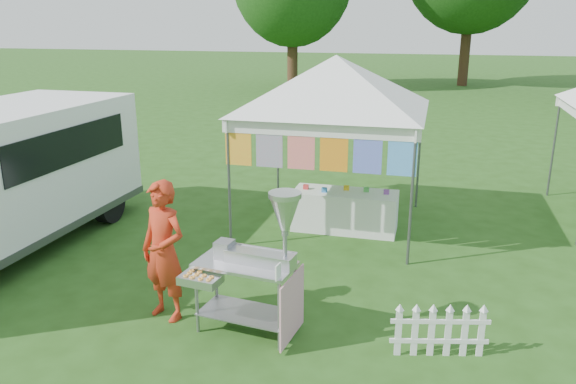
# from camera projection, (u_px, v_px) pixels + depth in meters

# --- Properties ---
(ground) EXTENTS (120.00, 120.00, 0.00)m
(ground) POSITION_uv_depth(u_px,v_px,m) (281.00, 319.00, 6.94)
(ground) COLOR #254A15
(ground) RESTS_ON ground
(canopy_main) EXTENTS (4.24, 4.24, 3.45)m
(canopy_main) POSITION_uv_depth(u_px,v_px,m) (336.00, 56.00, 9.30)
(canopy_main) COLOR #59595E
(canopy_main) RESTS_ON ground
(donut_cart) EXTENTS (1.35, 0.84, 1.76)m
(donut_cart) POSITION_uv_depth(u_px,v_px,m) (259.00, 253.00, 6.32)
(donut_cart) COLOR gray
(donut_cart) RESTS_ON ground
(vendor) EXTENTS (0.74, 0.60, 1.75)m
(vendor) POSITION_uv_depth(u_px,v_px,m) (164.00, 251.00, 6.77)
(vendor) COLOR red
(vendor) RESTS_ON ground
(picket_fence) EXTENTS (1.06, 0.28, 0.56)m
(picket_fence) POSITION_uv_depth(u_px,v_px,m) (440.00, 332.00, 6.11)
(picket_fence) COLOR white
(picket_fence) RESTS_ON ground
(display_table) EXTENTS (1.80, 0.70, 0.70)m
(display_table) POSITION_uv_depth(u_px,v_px,m) (345.00, 211.00, 9.83)
(display_table) COLOR white
(display_table) RESTS_ON ground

